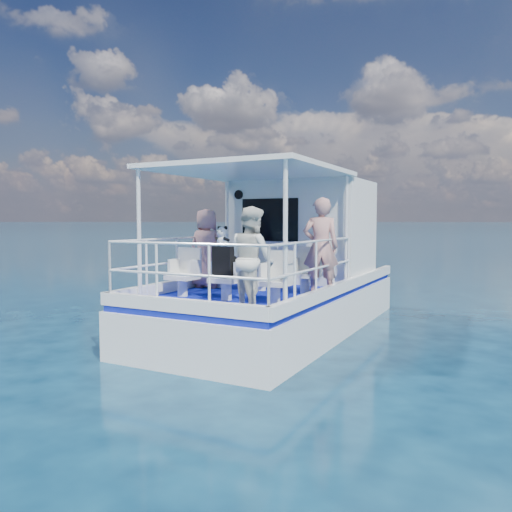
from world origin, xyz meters
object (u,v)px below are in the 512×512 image
(passenger_port_fwd, at_px, (207,248))
(backpack_center, at_px, (224,262))
(passenger_stbd_aft, at_px, (252,259))
(panda, at_px, (223,236))

(passenger_port_fwd, bearing_deg, backpack_center, 126.62)
(passenger_port_fwd, xyz_separation_m, passenger_stbd_aft, (2.01, -1.88, -0.01))
(backpack_center, distance_m, panda, 0.43)
(panda, bearing_deg, passenger_stbd_aft, -35.92)
(passenger_port_fwd, distance_m, panda, 1.69)
(backpack_center, xyz_separation_m, panda, (-0.01, -0.03, 0.43))
(passenger_stbd_aft, height_order, panda, passenger_stbd_aft)
(passenger_stbd_aft, distance_m, panda, 1.15)
(passenger_port_fwd, xyz_separation_m, backpack_center, (1.13, -1.20, -0.14))
(backpack_center, bearing_deg, panda, -111.08)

